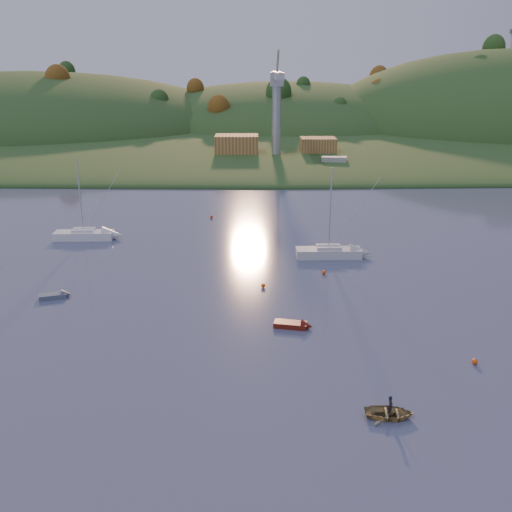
{
  "coord_description": "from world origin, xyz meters",
  "views": [
    {
      "loc": [
        -4.1,
        -24.76,
        24.46
      ],
      "look_at": [
        -3.65,
        38.63,
        3.04
      ],
      "focal_mm": 40.0,
      "sensor_mm": 36.0,
      "label": 1
    }
  ],
  "objects_px": {
    "sailboat_near": "(84,234)",
    "canoe": "(390,413)",
    "sailboat_far": "(328,252)",
    "grey_dinghy": "(59,295)",
    "red_tender": "(298,325)"
  },
  "relations": [
    {
      "from": "sailboat_near",
      "to": "grey_dinghy",
      "type": "relative_size",
      "value": 3.29
    },
    {
      "from": "red_tender",
      "to": "canoe",
      "type": "bearing_deg",
      "value": -57.84
    },
    {
      "from": "canoe",
      "to": "grey_dinghy",
      "type": "height_order",
      "value": "grey_dinghy"
    },
    {
      "from": "red_tender",
      "to": "grey_dinghy",
      "type": "bearing_deg",
      "value": 174.93
    },
    {
      "from": "red_tender",
      "to": "grey_dinghy",
      "type": "relative_size",
      "value": 1.1
    },
    {
      "from": "sailboat_near",
      "to": "red_tender",
      "type": "relative_size",
      "value": 2.98
    },
    {
      "from": "sailboat_near",
      "to": "sailboat_far",
      "type": "height_order",
      "value": "sailboat_far"
    },
    {
      "from": "sailboat_near",
      "to": "sailboat_far",
      "type": "xyz_separation_m",
      "value": [
        34.86,
        -8.5,
        0.01
      ]
    },
    {
      "from": "sailboat_far",
      "to": "red_tender",
      "type": "height_order",
      "value": "sailboat_far"
    },
    {
      "from": "sailboat_near",
      "to": "canoe",
      "type": "xyz_separation_m",
      "value": [
        34.68,
        -44.82,
        -0.39
      ]
    },
    {
      "from": "sailboat_near",
      "to": "red_tender",
      "type": "height_order",
      "value": "sailboat_near"
    },
    {
      "from": "canoe",
      "to": "sailboat_far",
      "type": "bearing_deg",
      "value": 4.36
    },
    {
      "from": "red_tender",
      "to": "grey_dinghy",
      "type": "distance_m",
      "value": 26.92
    },
    {
      "from": "grey_dinghy",
      "to": "red_tender",
      "type": "bearing_deg",
      "value": -33.7
    },
    {
      "from": "sailboat_near",
      "to": "canoe",
      "type": "relative_size",
      "value": 3.3
    }
  ]
}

